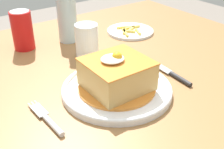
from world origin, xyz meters
TOP-DOWN VIEW (x-y plane):
  - dining_table at (0.00, 0.00)m, footprint 1.13×1.04m
  - main_plate at (-0.07, -0.07)m, footprint 0.27×0.27m
  - sandwich_meal at (-0.07, -0.07)m, footprint 0.19×0.19m
  - fork at (-0.26, -0.08)m, footprint 0.02×0.14m
  - knife at (0.10, -0.10)m, footprint 0.03×0.17m
  - soda_can at (-0.16, 0.31)m, footprint 0.07×0.07m
  - beer_bottle_clear_far at (-0.01, 0.29)m, footprint 0.06×0.06m
  - drinking_glass at (-0.03, 0.14)m, footprint 0.07×0.07m
  - side_plate_fries at (0.21, 0.23)m, footprint 0.17×0.17m

SIDE VIEW (x-z plane):
  - dining_table at x=0.00m, z-range 0.26..0.98m
  - side_plate_fries at x=0.21m, z-range 0.72..0.73m
  - fork at x=-0.26m, z-range 0.72..0.73m
  - knife at x=0.10m, z-range 0.72..0.73m
  - main_plate at x=-0.07m, z-range 0.72..0.74m
  - drinking_glass at x=-0.03m, z-range 0.71..0.82m
  - sandwich_meal at x=-0.07m, z-range 0.72..0.82m
  - soda_can at x=-0.16m, z-range 0.72..0.84m
  - beer_bottle_clear_far at x=-0.01m, z-range 0.69..0.95m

